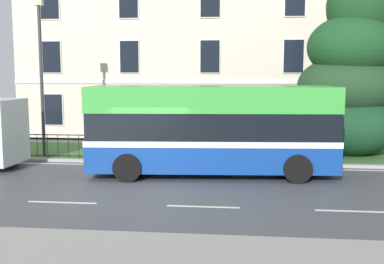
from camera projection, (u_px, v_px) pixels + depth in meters
The scene contains 7 objects.
ground_plane at pixel (150, 183), 15.69m from camera, with size 60.00×56.00×0.18m.
georgian_townhouse at pixel (182, 42), 29.09m from camera, with size 17.15×10.06×10.68m.
iron_verge_railing at pixel (149, 147), 19.23m from camera, with size 13.10×0.04×0.97m.
evergreen_tree at pixel (350, 76), 20.47m from camera, with size 4.31×4.33×7.97m.
single_decker_bus at pixel (212, 129), 16.75m from camera, with size 8.80×3.19×3.17m.
street_lamp_post at pixel (41, 66), 19.74m from camera, with size 0.36×0.24×6.62m.
litter_bin at pixel (224, 146), 19.42m from camera, with size 0.54×0.54×1.06m.
Camera 1 is at (3.03, -14.31, 3.66)m, focal length 44.19 mm.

